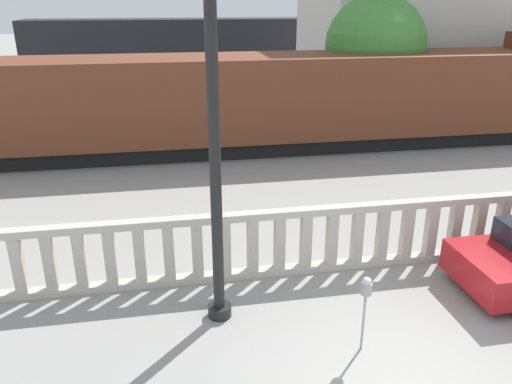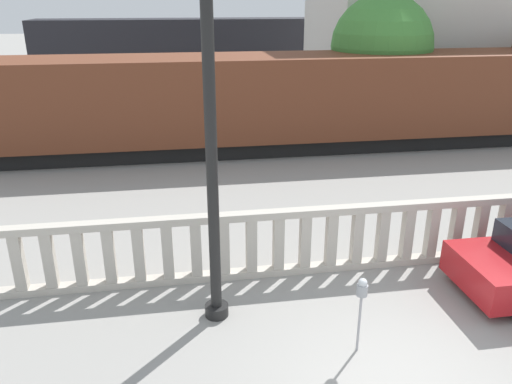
% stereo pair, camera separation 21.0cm
% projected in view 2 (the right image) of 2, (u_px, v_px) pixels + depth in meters
% --- Properties ---
extents(balustrade, '(12.71, 0.24, 1.37)m').
position_uv_depth(balustrade, '(331.00, 239.00, 9.85)').
color(balustrade, '#BCB5A8').
rests_on(balustrade, ground).
extents(lamppost, '(0.41, 0.41, 6.02)m').
position_uv_depth(lamppost, '(211.00, 154.00, 7.58)').
color(lamppost, black).
rests_on(lamppost, ground).
extents(parking_meter, '(0.17, 0.17, 1.28)m').
position_uv_depth(parking_meter, '(362.00, 294.00, 7.41)').
color(parking_meter, '#99999E').
rests_on(parking_meter, ground).
extents(train_near, '(23.29, 2.93, 3.90)m').
position_uv_depth(train_near, '(311.00, 100.00, 17.78)').
color(train_near, black).
rests_on(train_near, ground).
extents(train_far, '(25.05, 3.03, 4.58)m').
position_uv_depth(train_far, '(249.00, 50.00, 31.08)').
color(train_far, black).
rests_on(train_far, ground).
extents(building_block, '(10.47, 6.68, 9.32)m').
position_uv_depth(building_block, '(431.00, 9.00, 23.37)').
color(building_block, beige).
rests_on(building_block, ground).
extents(tree_left, '(3.78, 3.78, 5.33)m').
position_uv_depth(tree_left, '(381.00, 47.00, 18.71)').
color(tree_left, brown).
rests_on(tree_left, ground).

